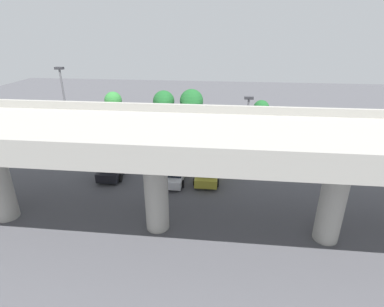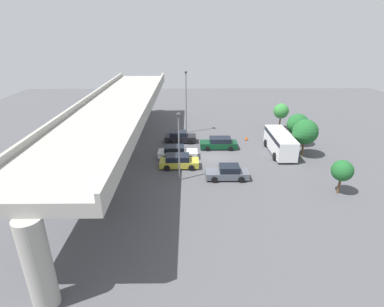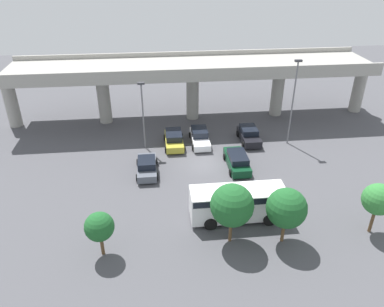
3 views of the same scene
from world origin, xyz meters
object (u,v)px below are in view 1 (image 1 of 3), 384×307
Objects in this scene: parked_car_0 at (239,150)px; traffic_cone at (138,135)px; parked_car_3 at (155,146)px; parked_car_4 at (114,167)px; tree_front_left at (261,108)px; tree_front_right at (164,101)px; parked_car_2 at (174,171)px; shuttle_bus at (181,118)px; tree_front_centre at (191,101)px; lamp_post_near_aisle at (246,133)px; lamp_post_mid_lot at (67,113)px; parked_car_1 at (207,171)px; tree_front_far_right at (113,100)px.

traffic_cone is at bearing -109.38° from parked_car_0.
parked_car_3 is (8.69, 0.10, 0.03)m from parked_car_0.
tree_front_left is at bearing -42.09° from parked_car_4.
tree_front_right is (-1.39, -15.86, 2.21)m from parked_car_4.
parked_car_2 is at bearing 104.01° from tree_front_right.
tree_front_centre is at bearing -112.43° from shuttle_bus.
parked_car_3 is at bearing 95.75° from tree_front_right.
tree_front_left is 0.73× the size of tree_front_centre.
parked_car_4 is 0.91× the size of tree_front_centre.
parked_car_3 is 0.67× the size of lamp_post_near_aisle.
parked_car_2 is 0.53× the size of lamp_post_mid_lot.
traffic_cone is (11.93, -9.23, -3.96)m from lamp_post_near_aisle.
parked_car_1 is 0.92× the size of parked_car_2.
parked_car_2 is at bearing 61.05° from tree_front_left.
parked_car_2 is at bearing 28.19° from parked_car_3.
lamp_post_mid_lot reaches higher than parked_car_2.
parked_car_4 is at bearing 84.99° from tree_front_right.
parked_car_0 reaches higher than parked_car_3.
parked_car_3 is 1.11× the size of tree_front_right.
parked_car_3 is 13.23m from tree_front_far_right.
parked_car_3 is at bearing 48.24° from parked_car_1.
tree_front_left is 12.89m from tree_front_right.
parked_car_4 is at bearing -24.96° from parked_car_3.
lamp_post_near_aisle is at bearing 177.72° from lamp_post_mid_lot.
lamp_post_near_aisle reaches higher than parked_car_1.
tree_front_left reaches higher than parked_car_1.
tree_front_left is (-8.86, -16.02, 1.71)m from parked_car_2.
traffic_cone is (6.00, -9.73, -0.37)m from parked_car_2.
lamp_post_near_aisle is (-11.34, -0.28, 3.54)m from parked_car_4.
tree_front_left is at bearing -163.92° from shuttle_bus.
lamp_post_near_aisle is 1.74× the size of tree_front_far_right.
parked_car_0 is 1.01× the size of parked_car_1.
parked_car_0 is 0.61× the size of shuttle_bus.
lamp_post_mid_lot is 2.21× the size of tree_front_far_right.
tree_front_right is at bearing -107.37° from traffic_cone.
parked_car_4 reaches higher than parked_car_1.
traffic_cone is (11.75, -4.13, -0.37)m from parked_car_0.
tree_front_left is 0.83× the size of tree_front_far_right.
parked_car_1 is 15.83m from tree_front_centre.
parked_car_4 reaches higher than parked_car_3.
tree_front_centre reaches higher than tree_front_left.
parked_car_3 is 9.12m from lamp_post_mid_lot.
parked_car_3 is 15.90m from tree_front_left.
shuttle_bus reaches higher than parked_car_3.
parked_car_2 is 11.44m from traffic_cone.
parked_car_4 is at bearing 167.75° from lamp_post_mid_lot.
parked_car_4 is (11.15, 5.37, 0.04)m from parked_car_0.
shuttle_bus is 10.56× the size of traffic_cone.
traffic_cone is at bearing 128.87° from tree_front_far_right.
parked_car_4 is 16.08m from tree_front_right.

